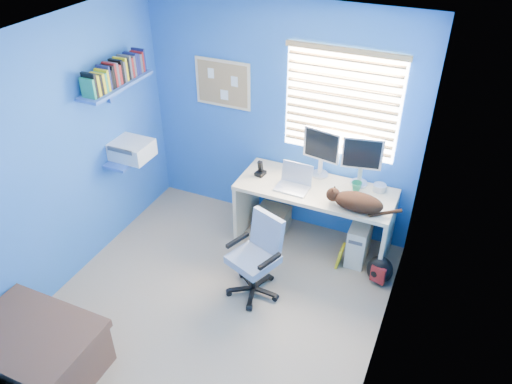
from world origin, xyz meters
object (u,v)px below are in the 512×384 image
at_px(cat, 358,202).
at_px(tower_pc, 359,240).
at_px(office_chair, 256,266).
at_px(desk, 314,217).
at_px(laptop, 293,180).

bearing_deg(cat, tower_pc, 83.10).
bearing_deg(office_chair, tower_pc, 48.32).
bearing_deg(desk, laptop, -152.26).
bearing_deg(laptop, tower_pc, 10.00).
bearing_deg(tower_pc, laptop, -172.61).
distance_m(laptop, tower_pc, 0.97).
bearing_deg(cat, laptop, 175.27).
distance_m(cat, office_chair, 1.14).
relative_size(desk, laptop, 4.88).
distance_m(tower_pc, office_chair, 1.19).
height_order(laptop, tower_pc, laptop).
bearing_deg(desk, office_chair, -107.08).
bearing_deg(tower_pc, cat, -100.29).
xyz_separation_m(cat, office_chair, (-0.75, -0.69, -0.51)).
height_order(cat, tower_pc, cat).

